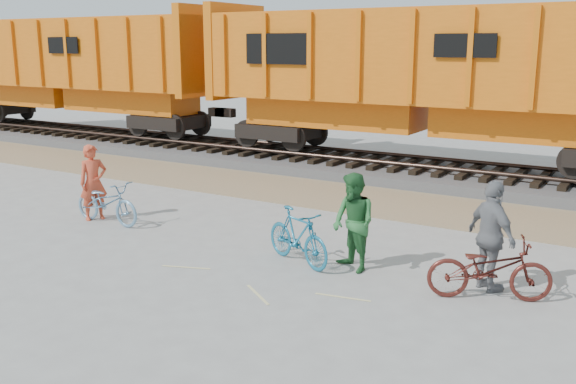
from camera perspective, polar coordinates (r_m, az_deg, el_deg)
name	(u,v)px	position (r m, az deg, el deg)	size (l,w,h in m)	color
ground	(258,264)	(11.62, -2.68, -6.45)	(120.00, 120.00, 0.00)	#9E9E99
gravel_strip	(380,202)	(16.28, 8.17, -0.85)	(120.00, 3.00, 0.02)	tan
ballast_bed	(427,173)	(19.45, 12.26, 1.67)	(120.00, 4.00, 0.30)	slate
track	(428,162)	(19.39, 12.31, 2.60)	(120.00, 2.60, 0.24)	black
hopper_car_left	(73,66)	(27.87, -18.60, 10.55)	(14.00, 3.13, 4.65)	black
hopper_car_center	(430,75)	(19.13, 12.53, 10.10)	(14.00, 3.13, 4.65)	black
bicycle_blue	(107,202)	(14.65, -15.80, -0.88)	(0.64, 1.82, 0.96)	#6997B9
bicycle_teal	(298,236)	(11.51, 0.87, -3.97)	(0.48, 1.69, 1.02)	#196A8C
bicycle_maroon	(490,269)	(10.40, 17.48, -6.54)	(0.66, 1.88, 0.99)	#4F1D17
person_solo	(93,182)	(15.00, -16.92, 0.82)	(0.62, 0.41, 1.70)	#C8452A
person_man	(353,223)	(11.14, 5.84, -2.72)	(0.84, 0.65, 1.73)	#296832
person_woman	(491,236)	(10.68, 17.63, -3.76)	(1.06, 0.44, 1.80)	slate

